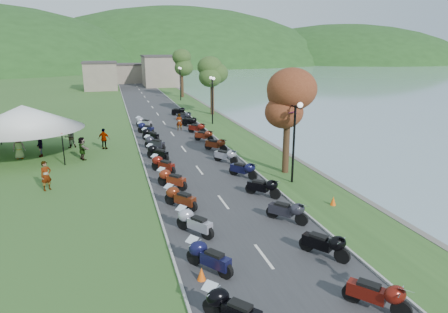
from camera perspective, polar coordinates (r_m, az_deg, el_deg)
road at (r=44.49m, az=-8.57°, el=4.78°), size 7.00×120.00×0.02m
hills_backdrop at (r=203.63m, az=-14.68°, el=12.75°), size 360.00×120.00×76.00m
far_building at (r=88.64m, az=-13.87°, el=11.43°), size 18.00×16.00×5.00m
moto_row_left at (r=20.89m, az=-6.19°, el=-5.99°), size 2.60×46.28×1.10m
moto_row_right at (r=28.69m, az=0.40°, el=0.11°), size 2.60×43.84×1.10m
vendor_tent_main at (r=33.26m, az=-26.51°, el=3.18°), size 5.67×5.67×4.00m
tree_lakeside at (r=26.12m, az=9.06°, el=6.15°), size 2.89×2.89×8.02m
pedestrian_a at (r=25.72m, az=-23.86°, el=-4.40°), size 0.80×0.77×1.77m
pedestrian_b at (r=35.61m, az=-20.99°, el=1.21°), size 0.97×0.71×1.79m
pedestrian_c at (r=33.60m, az=-24.72°, el=-0.01°), size 0.85×1.35×1.94m
traffic_cone_near at (r=14.99m, az=-3.24°, el=-16.42°), size 0.33×0.33×0.51m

